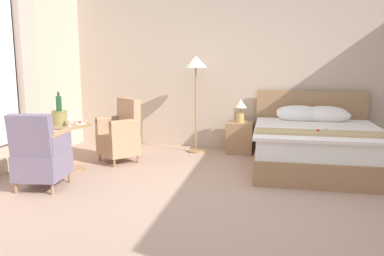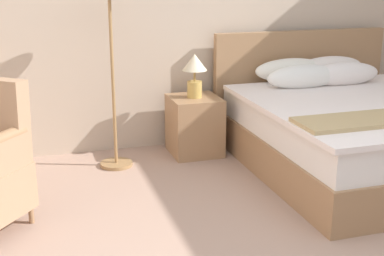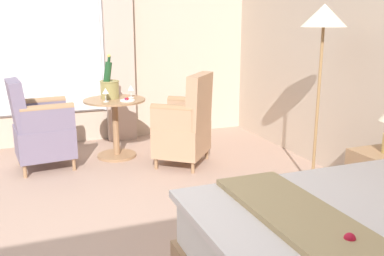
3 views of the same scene
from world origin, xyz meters
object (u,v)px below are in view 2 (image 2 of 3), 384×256
object	(u,v)px
bed	(353,129)
nightstand	(195,125)
bedside_lamp	(195,69)
floor_lamp_brass	(109,0)

from	to	relation	value
bed	nightstand	distance (m)	1.40
bedside_lamp	nightstand	bearing A→B (deg)	0.00
floor_lamp_brass	bed	bearing A→B (deg)	-18.52
nightstand	floor_lamp_brass	bearing A→B (deg)	-171.06
bed	nightstand	bearing A→B (deg)	146.92
bedside_lamp	floor_lamp_brass	size ratio (longest dim) A/B	0.24
floor_lamp_brass	bedside_lamp	bearing A→B (deg)	8.94
bed	bedside_lamp	world-z (taller)	bed
nightstand	floor_lamp_brass	xyz separation A→B (m)	(-0.75, -0.12, 1.15)
bedside_lamp	floor_lamp_brass	distance (m)	0.99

